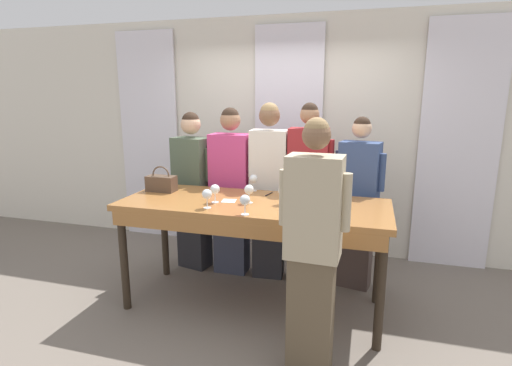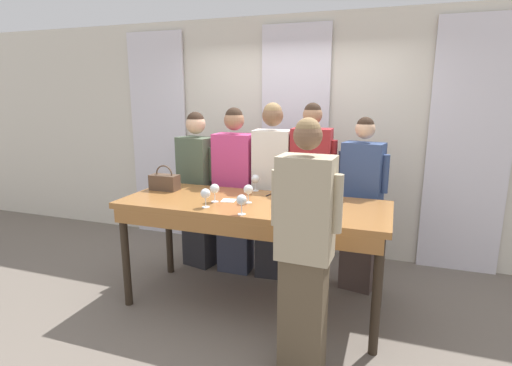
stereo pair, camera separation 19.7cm
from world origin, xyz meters
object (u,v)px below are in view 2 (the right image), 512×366
object	(u,v)px
guest_striped_shirt	(310,194)
guest_navy_coat	(361,204)
wine_bottle	(299,186)
host_pouring	(305,250)
wine_glass_front_right	(282,192)
wine_glass_front_mid	(248,190)
guest_olive_jacket	(198,189)
wine_glass_back_left	(255,179)
guest_pink_top	(235,191)
wine_glass_center_mid	(215,189)
tasting_bar	(252,213)
guest_cream_sweater	(272,190)
wine_glass_center_right	(332,188)
handbag	(165,182)
wine_glass_center_left	(205,194)
wine_glass_front_left	(242,200)

from	to	relation	value
guest_striped_shirt	guest_navy_coat	distance (m)	0.50
wine_bottle	host_pouring	bearing A→B (deg)	-74.64
wine_glass_front_right	guest_navy_coat	world-z (taller)	guest_navy_coat
guest_striped_shirt	host_pouring	bearing A→B (deg)	-79.74
wine_glass_front_mid	guest_olive_jacket	bearing A→B (deg)	140.80
guest_striped_shirt	wine_glass_back_left	bearing A→B (deg)	-151.55
guest_pink_top	guest_striped_shirt	xyz separation A→B (m)	(0.81, 0.00, 0.03)
wine_glass_front_mid	wine_glass_back_left	xyz separation A→B (m)	(-0.09, 0.43, 0.00)
wine_bottle	wine_glass_center_mid	xyz separation A→B (m)	(-0.66, -0.40, 0.01)
guest_olive_jacket	tasting_bar	bearing A→B (deg)	-37.80
guest_pink_top	host_pouring	distance (m)	1.76
guest_pink_top	guest_cream_sweater	distance (m)	0.42
guest_cream_sweater	host_pouring	size ratio (longest dim) A/B	1.03
tasting_bar	guest_pink_top	bearing A→B (deg)	122.63
wine_bottle	guest_striped_shirt	size ratio (longest dim) A/B	0.16
guest_navy_coat	host_pouring	world-z (taller)	host_pouring
host_pouring	wine_glass_back_left	bearing A→B (deg)	123.16
wine_bottle	wine_glass_front_mid	xyz separation A→B (m)	(-0.37, -0.33, 0.01)
guest_pink_top	guest_cream_sweater	bearing A→B (deg)	-0.00
wine_glass_center_right	host_pouring	world-z (taller)	host_pouring
guest_cream_sweater	guest_striped_shirt	size ratio (longest dim) A/B	1.00
wine_bottle	handbag	world-z (taller)	wine_bottle
guest_pink_top	wine_bottle	bearing A→B (deg)	-25.13
wine_bottle	guest_olive_jacket	xyz separation A→B (m)	(-1.22, 0.37, -0.21)
wine_glass_front_right	wine_glass_back_left	size ratio (longest dim) A/B	1.00
wine_glass_center_right	guest_cream_sweater	distance (m)	0.78
wine_glass_center_right	guest_pink_top	world-z (taller)	guest_pink_top
wine_glass_center_right	wine_glass_back_left	world-z (taller)	same
host_pouring	wine_bottle	bearing A→B (deg)	105.36
wine_glass_center_left	guest_olive_jacket	bearing A→B (deg)	121.03
wine_glass_center_right	guest_navy_coat	bearing A→B (deg)	58.89
guest_striped_shirt	wine_glass_center_right	bearing A→B (deg)	-54.02
wine_glass_front_left	handbag	bearing A→B (deg)	153.06
guest_cream_sweater	guest_striped_shirt	world-z (taller)	guest_striped_shirt
wine_glass_center_left	host_pouring	world-z (taller)	host_pouring
wine_glass_back_left	guest_navy_coat	size ratio (longest dim) A/B	0.09
guest_striped_shirt	host_pouring	distance (m)	1.42
handbag	guest_olive_jacket	xyz separation A→B (m)	(0.09, 0.52, -0.18)
wine_glass_front_left	wine_glass_front_mid	world-z (taller)	same
guest_striped_shirt	guest_navy_coat	bearing A→B (deg)	0.00
wine_glass_center_mid	guest_navy_coat	distance (m)	1.43
guest_olive_jacket	wine_glass_center_left	bearing A→B (deg)	-58.97
wine_glass_front_right	guest_striped_shirt	distance (m)	0.69
wine_glass_front_left	wine_glass_center_right	distance (m)	0.89
wine_glass_center_left	host_pouring	bearing A→B (deg)	-25.75
tasting_bar	wine_glass_front_right	xyz separation A→B (m)	(0.27, 0.02, 0.21)
guest_pink_top	tasting_bar	bearing A→B (deg)	-57.37
wine_glass_front_left	guest_pink_top	xyz separation A→B (m)	(-0.48, 1.04, -0.20)
host_pouring	wine_glass_front_right	bearing A→B (deg)	116.09
guest_olive_jacket	wine_glass_back_left	bearing A→B (deg)	-19.03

